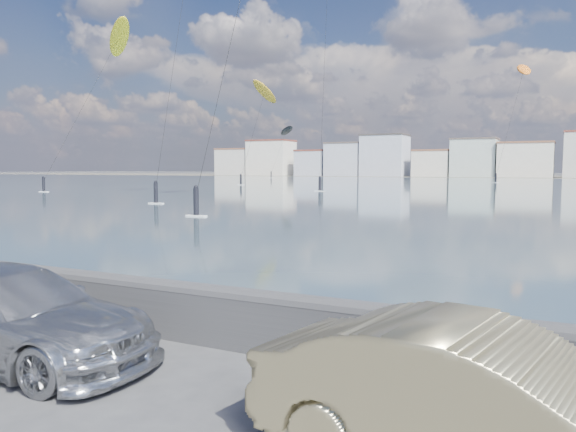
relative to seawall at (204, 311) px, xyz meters
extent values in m
plane|color=#333335|center=(0.00, -2.70, -0.58)|extent=(700.00, 700.00, 0.00)
cube|color=#35555F|center=(0.00, 88.80, -0.58)|extent=(500.00, 177.00, 0.00)
cube|color=#4C473D|center=(0.00, 197.30, -0.57)|extent=(500.00, 60.00, 0.00)
cube|color=#28282B|center=(0.00, 0.00, -0.13)|extent=(400.00, 0.35, 0.90)
cylinder|color=#28282B|center=(0.00, 0.00, 0.32)|extent=(400.00, 0.36, 0.36)
cube|color=beige|center=(-112.00, 183.30, 4.42)|extent=(14.00, 11.00, 10.00)
cube|color=brown|center=(-112.00, 183.30, 9.72)|extent=(14.28, 11.22, 0.60)
cube|color=silver|center=(-96.50, 183.30, 5.92)|extent=(16.00, 12.00, 13.00)
cube|color=brown|center=(-96.50, 183.30, 12.72)|extent=(16.32, 12.24, 0.60)
cube|color=#B2B7C6|center=(-79.00, 183.30, 3.92)|extent=(11.00, 10.00, 9.00)
cube|color=brown|center=(-79.00, 183.30, 8.72)|extent=(11.22, 10.20, 0.60)
cube|color=#B2B7C6|center=(-66.00, 183.30, 5.17)|extent=(13.00, 11.00, 11.50)
cube|color=#4C423D|center=(-66.00, 183.30, 11.22)|extent=(13.26, 11.22, 0.60)
cube|color=#B2B7C6|center=(-51.50, 183.30, 6.42)|extent=(15.00, 12.00, 14.00)
cube|color=#383330|center=(-51.50, 183.30, 13.72)|extent=(15.30, 12.24, 0.60)
cube|color=silver|center=(-35.00, 183.30, 3.67)|extent=(12.00, 10.00, 8.50)
cube|color=brown|center=(-35.00, 183.30, 8.22)|extent=(12.24, 10.20, 0.60)
cube|color=#B7C6BC|center=(-21.50, 183.30, 5.42)|extent=(14.00, 11.00, 12.00)
cube|color=#4C423D|center=(-21.50, 183.30, 11.72)|extent=(14.28, 11.22, 0.60)
cube|color=silver|center=(-6.00, 183.30, 4.67)|extent=(16.00, 13.00, 10.50)
cube|color=brown|center=(-6.00, 183.30, 10.22)|extent=(16.32, 13.26, 0.60)
imported|color=#A8A9AF|center=(-2.27, -2.13, 0.17)|extent=(5.27, 2.33, 1.50)
imported|color=tan|center=(4.99, -2.45, 0.20)|extent=(4.95, 2.43, 1.56)
ellipsoid|color=#BF8C19|center=(-45.20, 84.72, 16.52)|extent=(2.66, 7.84, 4.48)
cube|color=white|center=(-45.65, 76.65, -0.53)|extent=(1.40, 0.42, 0.08)
cylinder|color=black|center=(-45.65, 76.65, 0.37)|extent=(0.36, 0.36, 1.70)
sphere|color=black|center=(-45.65, 76.65, 1.27)|extent=(0.28, 0.28, 0.28)
cylinder|color=black|center=(-45.42, 80.69, 8.62)|extent=(0.48, 8.09, 15.82)
cube|color=white|center=(-25.81, 29.89, -0.53)|extent=(1.40, 0.42, 0.08)
cylinder|color=black|center=(-25.81, 29.89, 0.37)|extent=(0.36, 0.36, 1.70)
sphere|color=black|center=(-25.81, 29.89, 1.27)|extent=(0.28, 0.28, 0.28)
cylinder|color=black|center=(-26.84, 34.49, 13.97)|extent=(2.11, 9.24, 26.51)
cube|color=white|center=(-15.33, 21.13, -0.53)|extent=(1.40, 0.42, 0.08)
cylinder|color=black|center=(-15.33, 21.13, 0.37)|extent=(0.36, 0.36, 1.70)
sphere|color=black|center=(-15.33, 21.13, 1.27)|extent=(0.28, 0.28, 0.28)
ellipsoid|color=yellow|center=(-50.77, 52.92, 20.53)|extent=(7.91, 6.86, 4.94)
cube|color=white|center=(-53.77, 41.92, -0.53)|extent=(1.40, 0.42, 0.08)
cylinder|color=black|center=(-53.77, 41.92, 0.37)|extent=(0.36, 0.36, 1.70)
sphere|color=black|center=(-53.77, 41.92, 1.27)|extent=(0.28, 0.28, 0.28)
cylinder|color=black|center=(-52.27, 47.42, 10.63)|extent=(3.04, 11.03, 19.83)
cube|color=white|center=(-23.16, 59.33, -0.53)|extent=(1.40, 0.42, 0.08)
cylinder|color=black|center=(-23.16, 59.33, 0.37)|extent=(0.36, 0.36, 1.70)
sphere|color=black|center=(-23.16, 59.33, 1.27)|extent=(0.28, 0.28, 0.28)
cylinder|color=black|center=(-24.09, 63.02, 17.59)|extent=(1.90, 7.41, 33.75)
ellipsoid|color=black|center=(-75.19, 153.92, 14.26)|extent=(8.56, 8.67, 3.74)
cube|color=white|center=(-72.80, 138.81, -0.53)|extent=(1.40, 0.42, 0.08)
cylinder|color=black|center=(-72.80, 138.81, 0.37)|extent=(0.36, 0.36, 1.70)
sphere|color=black|center=(-72.80, 138.81, 1.27)|extent=(0.28, 0.28, 0.28)
cylinder|color=black|center=(-74.00, 146.37, 7.49)|extent=(2.43, 15.13, 13.56)
ellipsoid|color=orange|center=(-3.63, 126.90, 23.92)|extent=(4.39, 10.65, 5.05)
cube|color=white|center=(-7.18, 112.58, -0.53)|extent=(1.40, 0.42, 0.08)
cylinder|color=black|center=(-7.18, 112.58, 0.37)|extent=(0.36, 0.36, 1.70)
sphere|color=black|center=(-7.18, 112.58, 1.27)|extent=(0.28, 0.28, 0.28)
cylinder|color=black|center=(-5.40, 119.74, 12.32)|extent=(3.59, 14.35, 23.21)
camera|label=1|loc=(5.63, -8.03, 2.52)|focal=35.00mm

